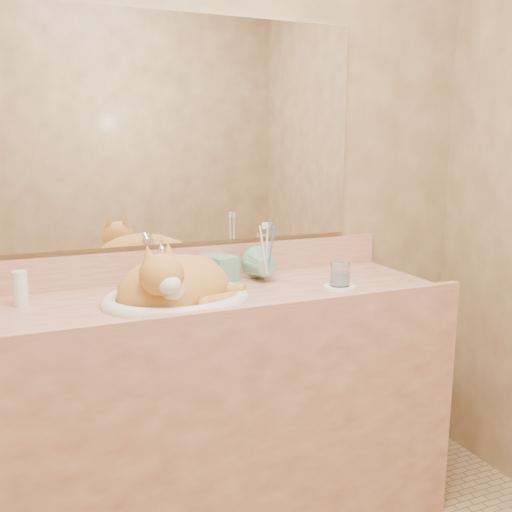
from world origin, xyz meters
name	(u,v)px	position (x,y,z in m)	size (l,w,h in m)	color
wall_back	(187,171)	(0.00, 1.00, 1.25)	(2.40, 0.02, 2.50)	brown
vanity_counter	(214,413)	(0.00, 0.72, 0.42)	(1.60, 0.55, 0.85)	#A35E49
mirror	(187,131)	(0.00, 0.99, 1.39)	(1.30, 0.02, 0.80)	white
sink_basin	(176,279)	(-0.13, 0.70, 0.92)	(0.47, 0.39, 0.15)	white
faucet	(162,266)	(-0.13, 0.89, 0.93)	(0.04, 0.11, 0.16)	silver
cat	(175,282)	(-0.13, 0.71, 0.91)	(0.39, 0.32, 0.21)	#B76F2A
soap_dispenser	(230,255)	(0.11, 0.87, 0.95)	(0.09, 0.09, 0.20)	#66A387
toothbrush_cup	(267,269)	(0.23, 0.80, 0.91)	(0.12, 0.12, 0.11)	#66A387
toothbrushes	(268,247)	(0.23, 0.80, 0.98)	(0.04, 0.04, 0.23)	white
saucer	(340,287)	(0.44, 0.64, 0.85)	(0.11, 0.11, 0.01)	white
water_glass	(340,274)	(0.44, 0.64, 0.90)	(0.07, 0.07, 0.08)	white
lotion_bottle	(20,289)	(-0.59, 0.84, 0.91)	(0.05, 0.05, 0.11)	white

